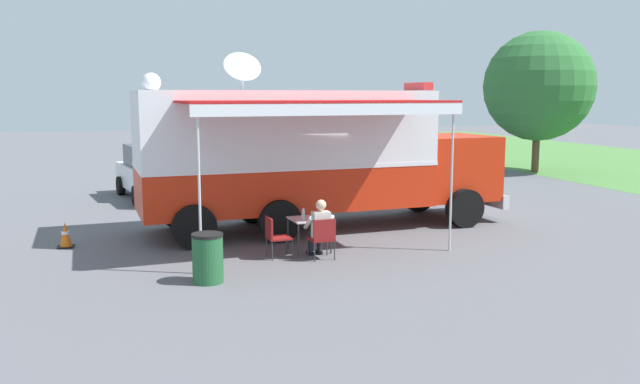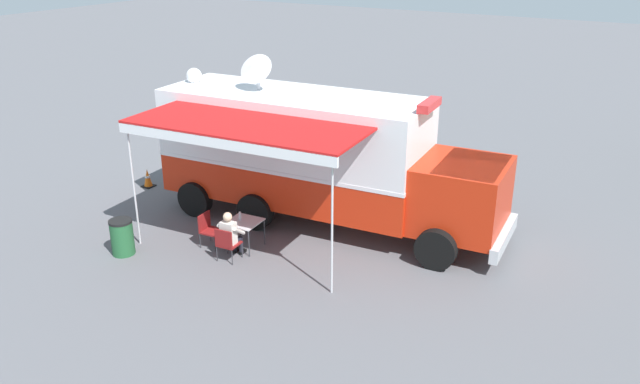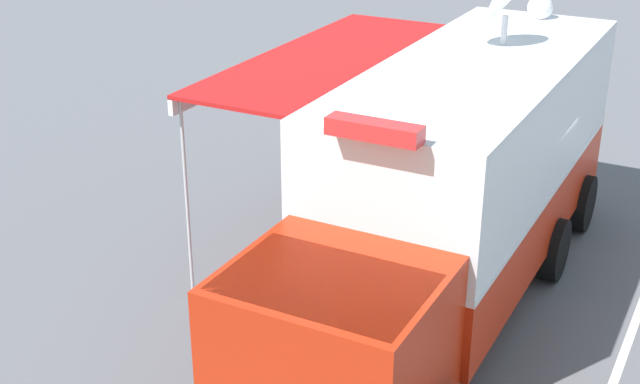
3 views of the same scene
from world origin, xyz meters
The scene contains 11 objects.
ground_plane centered at (0.00, 0.00, 0.00)m, with size 100.00×100.00×0.00m, color #5B5B60.
lot_stripe centered at (-2.70, 0.36, 0.00)m, with size 0.12×4.80×0.01m, color silver.
command_truck centered at (-0.02, 0.75, 1.94)m, with size 5.36×9.63×4.53m.
folding_table centered at (2.35, -0.04, 0.67)m, with size 0.85×0.85×0.73m.
water_bottle centered at (2.33, -0.16, 0.83)m, with size 0.07×0.07×0.22m.
folding_chair_at_table centered at (3.15, 0.03, 0.51)m, with size 0.51×0.51×0.87m.
folding_chair_beside_table centered at (2.71, -0.89, 0.51)m, with size 0.51×0.51×0.87m.
seated_responder centered at (2.96, 0.02, 0.65)m, with size 0.68×0.58×1.25m.
trash_bin centered at (4.14, -2.45, 0.46)m, with size 0.57×0.57×0.91m.
traffic_cone centered at (0.45, -5.19, 0.28)m, with size 0.36×0.36×0.58m.
car_behind_truck centered at (-6.27, -2.95, 0.88)m, with size 4.47×2.61×1.76m.
Camera 2 is at (14.01, 8.95, 7.43)m, focal length 36.02 mm.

